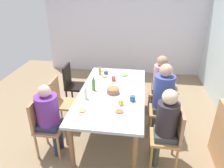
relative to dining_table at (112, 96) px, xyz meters
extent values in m
plane|color=#8B7456|center=(0.00, 0.00, -0.67)|extent=(6.42, 6.42, 0.00)
cube|color=silver|center=(-2.73, 0.00, 0.63)|extent=(0.12, 4.36, 2.60)
cube|color=#ADB9C8|center=(0.00, 0.00, 0.05)|extent=(2.07, 1.07, 0.04)
cylinder|color=olive|center=(-0.93, -0.44, -0.32)|extent=(0.07, 0.07, 0.70)
cylinder|color=brown|center=(0.93, -0.44, -0.32)|extent=(0.07, 0.07, 0.70)
cylinder|color=olive|center=(-0.93, 0.44, -0.32)|extent=(0.07, 0.07, 0.70)
cylinder|color=olive|center=(0.93, 0.44, -0.32)|extent=(0.07, 0.07, 0.70)
cube|color=black|center=(-0.69, -0.84, -0.23)|extent=(0.40, 0.40, 0.04)
cylinder|color=black|center=(-0.86, -1.01, -0.46)|extent=(0.04, 0.04, 0.43)
cylinder|color=black|center=(-0.52, -1.01, -0.46)|extent=(0.04, 0.04, 0.43)
cylinder|color=black|center=(-0.86, -0.67, -0.46)|extent=(0.04, 0.04, 0.43)
cylinder|color=black|center=(-0.52, -0.67, -0.46)|extent=(0.04, 0.04, 0.43)
cube|color=black|center=(-0.69, -1.02, 0.00)|extent=(0.38, 0.04, 0.45)
cube|color=#AB775B|center=(0.69, -0.84, -0.23)|extent=(0.40, 0.40, 0.04)
cylinder|color=#B58447|center=(0.52, -1.01, -0.46)|extent=(0.04, 0.04, 0.43)
cylinder|color=#A78259|center=(0.86, -1.01, -0.46)|extent=(0.04, 0.04, 0.43)
cylinder|color=#B08152|center=(0.52, -0.67, -0.46)|extent=(0.04, 0.04, 0.43)
cylinder|color=tan|center=(0.86, -0.67, -0.46)|extent=(0.04, 0.04, 0.43)
cube|color=#B2814F|center=(0.69, -1.02, 0.00)|extent=(0.38, 0.04, 0.45)
cylinder|color=#302B4B|center=(0.61, -0.74, -0.45)|extent=(0.09, 0.09, 0.45)
cylinder|color=navy|center=(0.77, -0.74, -0.45)|extent=(0.09, 0.09, 0.45)
cube|color=navy|center=(0.69, -0.84, -0.17)|extent=(0.30, 0.30, 0.10)
cylinder|color=#682E8E|center=(0.69, -0.84, 0.09)|extent=(0.32, 0.32, 0.43)
sphere|color=beige|center=(0.69, -0.84, 0.39)|extent=(0.18, 0.18, 0.18)
cube|color=#B08248|center=(0.00, 0.84, -0.23)|extent=(0.40, 0.40, 0.04)
cylinder|color=#AB7B4C|center=(0.17, 1.01, -0.46)|extent=(0.04, 0.04, 0.43)
cylinder|color=#B67851|center=(-0.17, 1.01, -0.46)|extent=(0.04, 0.04, 0.43)
cylinder|color=#A78454|center=(0.17, 0.67, -0.46)|extent=(0.04, 0.04, 0.43)
cylinder|color=tan|center=(-0.17, 0.67, -0.46)|extent=(0.04, 0.04, 0.43)
cube|color=#AC7C5A|center=(0.00, 1.02, 0.00)|extent=(0.38, 0.04, 0.45)
cylinder|color=#454343|center=(0.08, 0.74, -0.45)|extent=(0.09, 0.09, 0.45)
cylinder|color=#40463B|center=(-0.08, 0.74, -0.45)|extent=(0.09, 0.09, 0.45)
cube|color=#3D3F48|center=(0.00, 0.84, -0.17)|extent=(0.30, 0.30, 0.10)
cylinder|color=#3A4B9C|center=(0.00, 0.84, 0.15)|extent=(0.33, 0.33, 0.54)
sphere|color=tan|center=(0.00, 0.84, 0.51)|extent=(0.21, 0.21, 0.21)
cube|color=#A87758|center=(-0.69, 0.84, -0.23)|extent=(0.40, 0.40, 0.04)
cylinder|color=#A88451|center=(-0.52, 1.01, -0.46)|extent=(0.04, 0.04, 0.43)
cylinder|color=#A97F57|center=(-0.86, 1.01, -0.46)|extent=(0.04, 0.04, 0.43)
cylinder|color=tan|center=(-0.52, 0.67, -0.46)|extent=(0.04, 0.04, 0.43)
cylinder|color=#AA7A51|center=(-0.86, 0.67, -0.46)|extent=(0.04, 0.04, 0.43)
cube|color=#A48456|center=(-0.69, 1.02, 0.00)|extent=(0.38, 0.04, 0.45)
cylinder|color=brown|center=(-0.61, 0.74, -0.45)|extent=(0.09, 0.09, 0.45)
cylinder|color=brown|center=(-0.77, 0.74, -0.45)|extent=(0.09, 0.09, 0.45)
cube|color=#534843|center=(-0.69, 0.84, -0.17)|extent=(0.30, 0.30, 0.10)
cylinder|color=pink|center=(-0.69, 0.84, 0.10)|extent=(0.28, 0.28, 0.44)
sphere|color=#AC7E57|center=(-0.69, 0.84, 0.41)|extent=(0.20, 0.20, 0.20)
cube|color=#B2844F|center=(0.00, -0.84, -0.23)|extent=(0.40, 0.40, 0.04)
cylinder|color=#A47F50|center=(-0.17, -1.01, -0.46)|extent=(0.04, 0.04, 0.43)
cylinder|color=#B47E51|center=(0.17, -1.01, -0.46)|extent=(0.04, 0.04, 0.43)
cylinder|color=#A8815A|center=(-0.17, -0.67, -0.46)|extent=(0.04, 0.04, 0.43)
cylinder|color=#AA7C4D|center=(0.17, -0.67, -0.46)|extent=(0.04, 0.04, 0.43)
cube|color=#AD8150|center=(0.00, -1.02, 0.00)|extent=(0.38, 0.04, 0.45)
cube|color=#B68347|center=(0.69, 0.84, -0.23)|extent=(0.40, 0.40, 0.04)
cylinder|color=#B2824B|center=(0.86, 1.01, -0.46)|extent=(0.04, 0.04, 0.43)
cylinder|color=#AE7852|center=(0.52, 1.01, -0.46)|extent=(0.04, 0.04, 0.43)
cylinder|color=#A88348|center=(0.86, 0.67, -0.46)|extent=(0.04, 0.04, 0.43)
cylinder|color=#A47C52|center=(0.52, 0.67, -0.46)|extent=(0.04, 0.04, 0.43)
cube|color=#A4795A|center=(0.69, 1.02, 0.00)|extent=(0.38, 0.04, 0.45)
cylinder|color=#3D4639|center=(0.77, 0.74, -0.45)|extent=(0.09, 0.09, 0.45)
cylinder|color=#403B3B|center=(0.61, 0.74, -0.45)|extent=(0.09, 0.09, 0.45)
cube|color=#363D43|center=(0.69, 0.84, -0.17)|extent=(0.30, 0.30, 0.10)
cylinder|color=#2D262C|center=(0.69, 0.84, 0.11)|extent=(0.29, 0.29, 0.46)
sphere|color=beige|center=(0.69, 0.84, 0.43)|extent=(0.20, 0.20, 0.20)
cylinder|color=white|center=(0.64, -0.34, 0.08)|extent=(0.21, 0.21, 0.01)
ellipsoid|color=tan|center=(0.64, -0.34, 0.10)|extent=(0.11, 0.11, 0.02)
cylinder|color=white|center=(-0.56, -0.22, 0.08)|extent=(0.22, 0.22, 0.01)
ellipsoid|color=#878F50|center=(-0.56, -0.22, 0.10)|extent=(0.12, 0.12, 0.02)
cylinder|color=white|center=(-0.68, 0.15, 0.08)|extent=(0.25, 0.25, 0.01)
ellipsoid|color=#768F52|center=(-0.68, 0.15, 0.10)|extent=(0.14, 0.14, 0.02)
cylinder|color=white|center=(-0.82, -0.34, 0.08)|extent=(0.24, 0.24, 0.01)
ellipsoid|color=tan|center=(-0.82, -0.34, 0.10)|extent=(0.13, 0.13, 0.02)
cylinder|color=#EDE5CF|center=(0.60, 0.19, 0.08)|extent=(0.22, 0.22, 0.01)
ellipsoid|color=#AB5D3E|center=(0.60, 0.19, 0.10)|extent=(0.12, 0.12, 0.02)
cylinder|color=#9B6041|center=(0.02, 0.02, 0.11)|extent=(0.21, 0.21, 0.08)
ellipsoid|color=#B56E3F|center=(0.02, 0.02, 0.15)|extent=(0.17, 0.17, 0.04)
cylinder|color=#DDC04E|center=(0.37, 0.18, 0.11)|extent=(0.08, 0.08, 0.08)
torus|color=#ECC34A|center=(0.42, 0.18, 0.11)|extent=(0.05, 0.01, 0.05)
cylinder|color=#365698|center=(-0.71, -0.22, 0.11)|extent=(0.08, 0.08, 0.07)
torus|color=#2D5F9A|center=(-0.66, -0.22, 0.11)|extent=(0.05, 0.01, 0.05)
cylinder|color=#2B5C97|center=(0.24, 0.35, 0.11)|extent=(0.08, 0.08, 0.08)
torus|color=#3556A7|center=(0.29, 0.35, 0.11)|extent=(0.05, 0.01, 0.05)
cylinder|color=#D5453D|center=(-0.45, -0.03, 0.11)|extent=(0.07, 0.07, 0.09)
torus|color=#C14839|center=(-0.40, -0.03, 0.11)|extent=(0.05, 0.01, 0.05)
cylinder|color=#4B832E|center=(-0.03, -0.32, 0.16)|extent=(0.05, 0.05, 0.19)
cone|color=#4C762E|center=(-0.03, -0.32, 0.27)|extent=(0.05, 0.05, 0.03)
cylinder|color=red|center=(-0.03, -0.32, 0.29)|extent=(0.03, 0.03, 0.01)
cylinder|color=#EEE1C3|center=(0.27, -0.38, 0.15)|extent=(0.05, 0.05, 0.16)
cone|color=silver|center=(0.27, -0.38, 0.25)|extent=(0.05, 0.05, 0.03)
cylinder|color=white|center=(0.27, -0.38, 0.27)|extent=(0.03, 0.03, 0.01)
cylinder|color=tan|center=(-0.66, -0.33, 0.15)|extent=(0.05, 0.05, 0.16)
cone|color=tan|center=(-0.66, -0.33, 0.25)|extent=(0.05, 0.05, 0.03)
cylinder|color=red|center=(-0.66, -0.33, 0.27)|extent=(0.03, 0.03, 0.01)
camera|label=1|loc=(3.13, 0.44, 1.77)|focal=34.50mm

